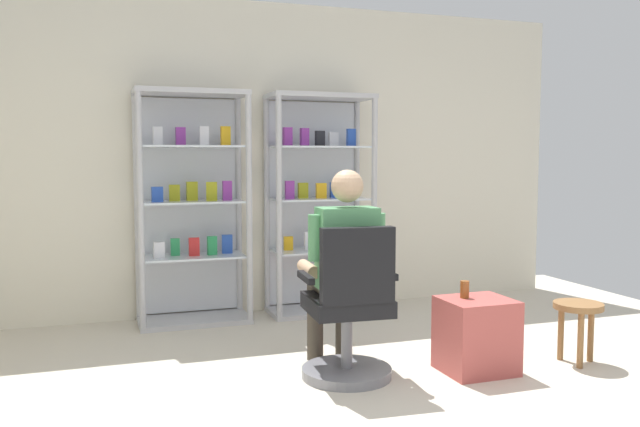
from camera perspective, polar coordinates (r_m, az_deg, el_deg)
back_wall at (r=5.89m, az=-6.04°, el=4.71°), size 6.00×0.10×2.70m
display_cabinet_left at (r=5.57m, az=-10.97°, el=0.66°), size 0.90×0.45×1.90m
display_cabinet_right at (r=5.82m, az=-0.19°, el=0.98°), size 0.90×0.45×1.90m
office_chair at (r=4.10m, az=2.54°, el=-8.86°), size 0.58×0.56×0.96m
seated_shopkeeper at (r=4.19m, az=1.89°, el=-4.11°), size 0.51×0.58×1.29m
storage_crate at (r=4.40m, az=13.27°, el=-10.15°), size 0.43×0.39×0.47m
tea_glass at (r=4.35m, az=12.31°, el=-6.38°), size 0.06×0.06×0.11m
wooden_stool at (r=4.75m, az=21.27°, el=-8.11°), size 0.32×0.32×0.41m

